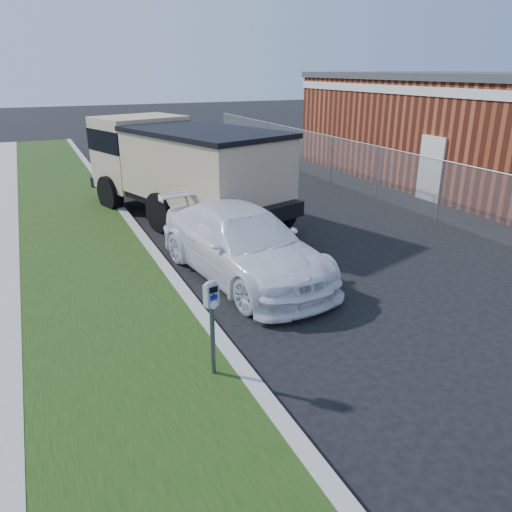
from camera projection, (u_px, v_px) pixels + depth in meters
name	position (u px, v px, depth m)	size (l,w,h in m)	color
ground	(345.00, 311.00, 9.48)	(120.00, 120.00, 0.00)	black
streetside	(24.00, 320.00, 9.01)	(6.12, 50.00, 0.15)	gray
chainlink_fence	(378.00, 162.00, 17.32)	(0.06, 30.06, 30.00)	slate
brick_building	(485.00, 126.00, 20.19)	(9.20, 14.20, 4.17)	maroon
parking_meter	(212.00, 307.00, 6.98)	(0.23, 0.17, 1.47)	#3F4247
white_wagon	(243.00, 243.00, 10.89)	(2.10, 5.17, 1.50)	white
dump_truck	(179.00, 164.00, 15.00)	(4.83, 7.80, 2.88)	black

